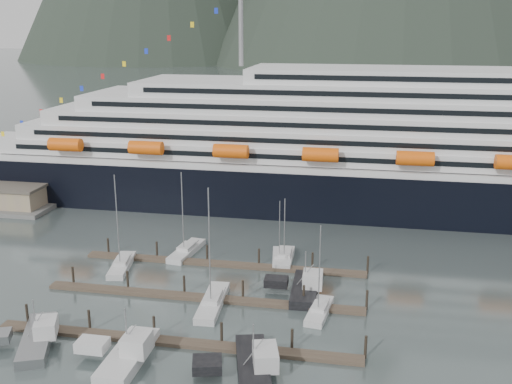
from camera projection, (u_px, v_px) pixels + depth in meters
ground at (230, 311)px, 84.82m from camera, size 1600.00×1600.00×0.00m
cruise_ship at (424, 155)px, 128.05m from camera, size 210.00×30.40×50.30m
dock_near at (175, 341)px, 76.22m from camera, size 48.18×2.28×3.20m
dock_mid at (202, 297)px, 88.51m from camera, size 48.18×2.28×3.20m
dock_far at (223, 264)px, 100.79m from camera, size 48.18×2.28×3.20m
sailboat_b at (122, 266)px, 99.60m from camera, size 4.57×10.81×16.79m
sailboat_d at (213, 303)px, 86.33m from camera, size 3.61×12.45×18.59m
sailboat_e at (187, 251)px, 105.82m from camera, size 4.13×11.13×15.62m
sailboat_f at (285, 258)px, 102.71m from camera, size 3.13×9.51×11.88m
sailboat_g at (279, 258)px, 102.89m from camera, size 3.50×9.24×11.29m
sailboat_h at (319, 311)px, 83.89m from camera, size 3.60×8.91×13.84m
trawler_a at (36, 338)px, 75.96m from camera, size 10.23×12.71×6.76m
trawler_b at (127, 354)px, 72.05m from camera, size 9.09×11.93×7.78m
trawler_c at (252, 368)px, 69.26m from camera, size 10.70×14.43×7.14m
trawler_e at (304, 288)px, 90.10m from camera, size 8.83×11.59×7.47m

